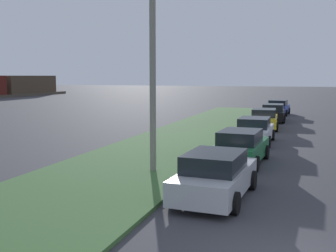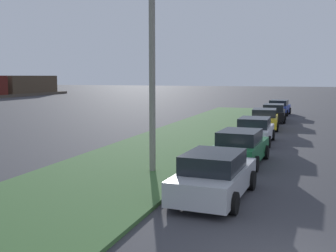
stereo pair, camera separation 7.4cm
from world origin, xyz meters
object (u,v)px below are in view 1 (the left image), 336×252
at_px(parked_car_yellow, 264,119).
at_px(streetlight, 161,60).
at_px(parked_car_blue, 278,108).
at_px(parked_car_white, 254,131).
at_px(parked_car_silver, 215,176).
at_px(parked_car_black, 273,113).
at_px(parked_car_green, 240,147).

distance_m(parked_car_yellow, streetlight, 15.84).
bearing_deg(parked_car_yellow, parked_car_blue, -4.14).
distance_m(parked_car_white, parked_car_blue, 18.17).
xyz_separation_m(parked_car_silver, parked_car_blue, (29.24, 0.01, 0.00)).
relative_size(parked_car_silver, parked_car_black, 1.01).
distance_m(parked_car_yellow, parked_car_black, 5.35).
bearing_deg(streetlight, parked_car_blue, -5.60).
bearing_deg(parked_car_blue, parked_car_white, -177.43).
bearing_deg(parked_car_black, parked_car_silver, 178.48).
relative_size(parked_car_silver, parked_car_yellow, 1.00).
xyz_separation_m(parked_car_silver, parked_car_yellow, (17.64, 0.25, 0.00)).
bearing_deg(parked_car_yellow, streetlight, 168.11).
xyz_separation_m(parked_car_silver, parked_car_green, (5.35, 0.05, 0.00)).
distance_m(parked_car_white, parked_car_yellow, 6.57).
distance_m(parked_car_silver, parked_car_green, 5.35).
bearing_deg(parked_car_blue, parked_car_black, -177.16).
relative_size(parked_car_white, streetlight, 0.57).
distance_m(parked_car_black, streetlight, 21.06).
height_order(parked_car_silver, parked_car_white, same).
xyz_separation_m(parked_car_black, parked_car_blue, (6.25, -0.01, 0.00)).
height_order(parked_car_silver, parked_car_green, same).
xyz_separation_m(parked_car_silver, streetlight, (2.42, 2.64, 3.67)).
relative_size(parked_car_silver, parked_car_white, 1.02).
height_order(parked_car_white, streetlight, streetlight).
distance_m(parked_car_green, parked_car_blue, 23.89).
bearing_deg(parked_car_silver, streetlight, 50.39).
bearing_deg(parked_car_yellow, parked_car_black, -5.37).
height_order(parked_car_yellow, parked_car_black, same).
bearing_deg(parked_car_yellow, parked_car_white, 178.03).
bearing_deg(parked_car_yellow, parked_car_silver, 177.85).
relative_size(parked_car_black, parked_car_blue, 0.99).
bearing_deg(parked_car_green, parked_car_black, 3.03).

